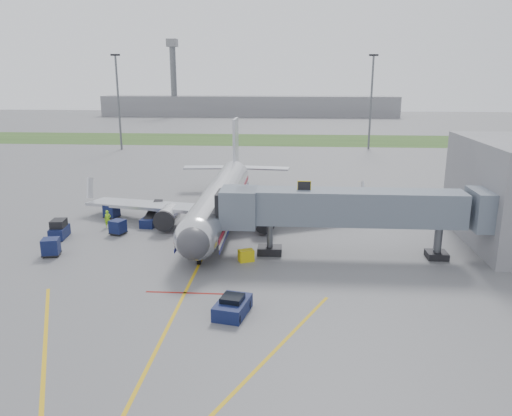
# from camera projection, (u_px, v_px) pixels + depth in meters

# --- Properties ---
(ground) EXTENTS (400.00, 400.00, 0.00)m
(ground) POSITION_uv_depth(u_px,v_px,m) (195.00, 273.00, 41.45)
(ground) COLOR #565659
(ground) RESTS_ON ground
(grass_strip) EXTENTS (300.00, 25.00, 0.01)m
(grass_strip) POSITION_uv_depth(u_px,v_px,m) (262.00, 140.00, 128.23)
(grass_strip) COLOR #2D4C1E
(grass_strip) RESTS_ON ground
(apron_markings) EXTENTS (21.52, 50.00, 0.01)m
(apron_markings) POSITION_uv_depth(u_px,v_px,m) (175.00, 314.00, 34.32)
(apron_markings) COLOR gold
(apron_markings) RESTS_ON ground
(airliner) EXTENTS (32.10, 35.67, 10.25)m
(airliner) POSITION_uv_depth(u_px,v_px,m) (220.00, 198.00, 55.48)
(airliner) COLOR silver
(airliner) RESTS_ON ground
(jet_bridge) EXTENTS (25.30, 4.00, 6.90)m
(jet_bridge) POSITION_uv_depth(u_px,v_px,m) (347.00, 208.00, 44.23)
(jet_bridge) COLOR slate
(jet_bridge) RESTS_ON ground
(light_mast_left) EXTENTS (2.00, 0.44, 20.40)m
(light_mast_left) POSITION_uv_depth(u_px,v_px,m) (118.00, 100.00, 108.28)
(light_mast_left) COLOR #595B60
(light_mast_left) RESTS_ON ground
(light_mast_right) EXTENTS (2.00, 0.44, 20.40)m
(light_mast_right) POSITION_uv_depth(u_px,v_px,m) (371.00, 100.00, 109.26)
(light_mast_right) COLOR #595B60
(light_mast_right) RESTS_ON ground
(distant_terminal) EXTENTS (120.00, 14.00, 8.00)m
(distant_terminal) POSITION_uv_depth(u_px,v_px,m) (249.00, 106.00, 205.03)
(distant_terminal) COLOR slate
(distant_terminal) RESTS_ON ground
(control_tower) EXTENTS (4.00, 4.00, 30.00)m
(control_tower) POSITION_uv_depth(u_px,v_px,m) (173.00, 72.00, 198.90)
(control_tower) COLOR #595B60
(control_tower) RESTS_ON ground
(pushback_tug) EXTENTS (2.58, 3.54, 1.34)m
(pushback_tug) POSITION_uv_depth(u_px,v_px,m) (233.00, 306.00, 34.15)
(pushback_tug) COLOR #0D183C
(pushback_tug) RESTS_ON ground
(baggage_tug) EXTENTS (1.75, 2.88, 1.91)m
(baggage_tug) POSITION_uv_depth(u_px,v_px,m) (59.00, 230.00, 50.19)
(baggage_tug) COLOR #0D183C
(baggage_tug) RESTS_ON ground
(baggage_cart_a) EXTENTS (1.81, 1.81, 1.62)m
(baggage_cart_a) POSITION_uv_depth(u_px,v_px,m) (51.00, 247.00, 45.20)
(baggage_cart_a) COLOR #0D183C
(baggage_cart_a) RESTS_ON ground
(baggage_cart_b) EXTENTS (1.78, 1.78, 1.50)m
(baggage_cart_b) POSITION_uv_depth(u_px,v_px,m) (118.00, 227.00, 51.38)
(baggage_cart_b) COLOR #0D183C
(baggage_cart_b) RESTS_ON ground
(baggage_cart_c) EXTENTS (1.84, 1.84, 1.58)m
(baggage_cart_c) POSITION_uv_depth(u_px,v_px,m) (112.00, 211.00, 57.29)
(baggage_cart_c) COLOR #0D183C
(baggage_cart_c) RESTS_ON ground
(belt_loader) EXTENTS (1.75, 4.61, 2.21)m
(belt_loader) POSITION_uv_depth(u_px,v_px,m) (152.00, 219.00, 54.94)
(belt_loader) COLOR #0D183C
(belt_loader) RESTS_ON ground
(ground_power_cart) EXTENTS (1.54, 1.31, 1.04)m
(ground_power_cart) POSITION_uv_depth(u_px,v_px,m) (246.00, 256.00, 43.94)
(ground_power_cart) COLOR #C3AE0B
(ground_power_cart) RESTS_ON ground
(ramp_worker) EXTENTS (0.79, 0.62, 1.90)m
(ramp_worker) POSITION_uv_depth(u_px,v_px,m) (108.00, 219.00, 53.63)
(ramp_worker) COLOR #8DD719
(ramp_worker) RESTS_ON ground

